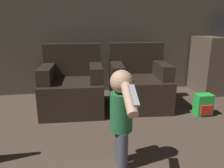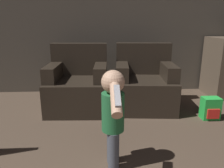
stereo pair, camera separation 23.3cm
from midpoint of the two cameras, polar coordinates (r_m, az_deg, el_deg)
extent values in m
cube|color=#51493F|center=(3.75, -0.81, 17.70)|extent=(8.40, 0.05, 2.60)
cube|color=black|center=(3.04, -6.72, -2.73)|extent=(0.83, 0.80, 0.43)
cube|color=black|center=(3.22, -6.42, 6.49)|extent=(0.80, 0.20, 0.46)
cube|color=black|center=(3.00, -12.96, 3.01)|extent=(0.19, 0.61, 0.20)
cube|color=black|center=(2.93, -0.72, 3.12)|extent=(0.19, 0.61, 0.20)
cube|color=black|center=(3.12, 10.59, -2.39)|extent=(0.86, 0.83, 0.43)
cube|color=black|center=(3.31, 10.17, 6.58)|extent=(0.81, 0.23, 0.46)
cube|color=black|center=(3.00, 4.88, 3.35)|extent=(0.21, 0.62, 0.20)
cube|color=black|center=(3.11, 16.69, 3.16)|extent=(0.21, 0.62, 0.20)
cylinder|color=#474C56|center=(1.85, 4.20, -17.17)|extent=(0.09, 0.09, 0.33)
cylinder|color=#474C56|center=(1.93, 3.65, -15.59)|extent=(0.09, 0.09, 0.33)
cylinder|color=#236638|center=(1.74, 4.11, -7.36)|extent=(0.18, 0.18, 0.31)
sphere|color=tan|center=(1.66, 4.28, 0.52)|extent=(0.18, 0.18, 0.18)
cylinder|color=tan|center=(1.85, 3.48, -6.37)|extent=(0.07, 0.07, 0.26)
cylinder|color=tan|center=(1.47, 5.60, -4.15)|extent=(0.07, 0.27, 0.20)
cube|color=#99999E|center=(1.34, 6.42, -3.15)|extent=(0.04, 0.16, 0.10)
cube|color=green|center=(3.05, 26.35, -5.72)|extent=(0.21, 0.15, 0.28)
cube|color=red|center=(3.00, 27.02, -7.02)|extent=(0.15, 0.02, 0.12)
camera|label=1|loc=(0.12, -87.14, 0.80)|focal=35.00mm
camera|label=2|loc=(0.12, 92.86, -0.80)|focal=35.00mm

